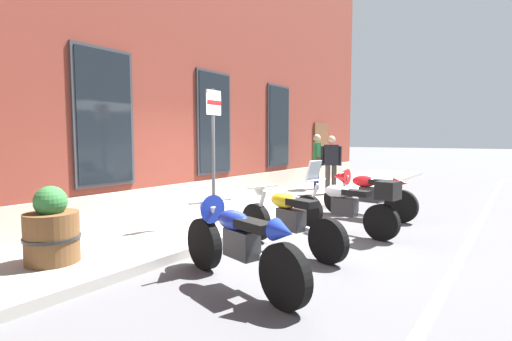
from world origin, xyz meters
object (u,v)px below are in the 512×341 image
motorcycle_yellow_naked (288,220)px  motorcycle_silver_touring (348,204)px  motorcycle_blue_sport (235,238)px  pedestrian_dark_jacket (331,161)px  barrel_planter (52,231)px  parking_sign (213,138)px  motorcycle_red_sport (365,192)px  pedestrian_striped_shirt (317,158)px

motorcycle_yellow_naked → motorcycle_silver_touring: (1.50, -0.37, 0.06)m
motorcycle_blue_sport → motorcycle_yellow_naked: motorcycle_blue_sport is taller
motorcycle_silver_touring → pedestrian_dark_jacket: pedestrian_dark_jacket is taller
motorcycle_blue_sport → barrel_planter: (-1.03, 2.15, -0.01)m
motorcycle_silver_touring → parking_sign: 2.69m
motorcycle_yellow_naked → motorcycle_red_sport: 3.09m
motorcycle_red_sport → parking_sign: bearing=147.8°
parking_sign → pedestrian_dark_jacket: bearing=-0.9°
motorcycle_blue_sport → motorcycle_silver_touring: 3.03m
parking_sign → barrel_planter: bearing=173.9°
motorcycle_blue_sport → pedestrian_striped_shirt: (7.35, 2.56, 0.55)m
pedestrian_striped_shirt → parking_sign: bearing=-172.9°
motorcycle_silver_touring → motorcycle_yellow_naked: bearing=166.0°
motorcycle_blue_sport → motorcycle_silver_touring: (3.03, -0.19, -0.01)m
pedestrian_dark_jacket → parking_sign: (-4.93, 0.08, 0.66)m
motorcycle_red_sport → pedestrian_dark_jacket: bearing=39.8°
motorcycle_silver_touring → barrel_planter: 4.68m
motorcycle_red_sport → motorcycle_yellow_naked: bearing=177.7°
motorcycle_silver_touring → parking_sign: bearing=122.0°
barrel_planter → motorcycle_blue_sport: bearing=-64.5°
motorcycle_red_sport → parking_sign: parking_sign is taller
motorcycle_red_sport → pedestrian_dark_jacket: pedestrian_dark_jacket is taller
motorcycle_silver_touring → barrel_planter: motorcycle_silver_touring is taller
motorcycle_yellow_naked → motorcycle_silver_touring: motorcycle_silver_touring is taller
motorcycle_blue_sport → motorcycle_yellow_naked: (1.53, 0.18, -0.07)m
pedestrian_dark_jacket → barrel_planter: 7.74m
motorcycle_yellow_naked → barrel_planter: (-2.55, 1.97, 0.06)m
motorcycle_blue_sport → parking_sign: parking_sign is taller
motorcycle_red_sport → parking_sign: (-2.86, 1.80, 1.16)m
motorcycle_blue_sport → barrel_planter: 2.39m
motorcycle_red_sport → motorcycle_blue_sport: bearing=-179.3°
motorcycle_yellow_naked → parking_sign: bearing=82.6°
parking_sign → barrel_planter: size_ratio=2.51×
motorcycle_silver_touring → parking_sign: parking_sign is taller
motorcycle_blue_sport → barrel_planter: bearing=115.5°
pedestrian_striped_shirt → barrel_planter: (-8.38, -0.40, -0.56)m
motorcycle_silver_touring → pedestrian_striped_shirt: 5.16m
motorcycle_red_sport → pedestrian_striped_shirt: 3.75m
motorcycle_yellow_naked → pedestrian_striped_shirt: size_ratio=1.24×
motorcycle_silver_touring → pedestrian_dark_jacket: 4.19m
motorcycle_yellow_naked → pedestrian_dark_jacket: size_ratio=1.28×
pedestrian_dark_jacket → barrel_planter: size_ratio=1.69×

